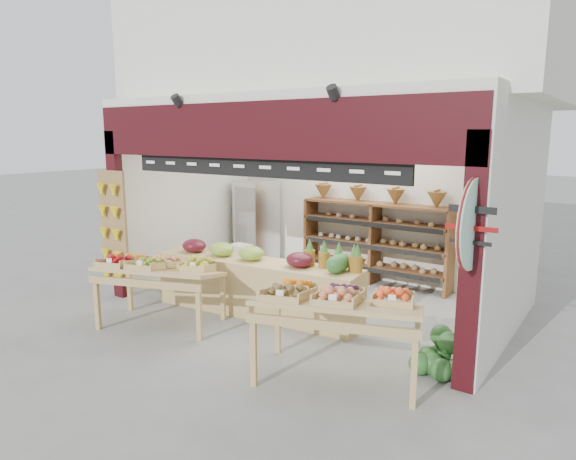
{
  "coord_description": "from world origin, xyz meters",
  "views": [
    {
      "loc": [
        4.03,
        -6.14,
        2.61
      ],
      "look_at": [
        -0.04,
        -0.2,
        1.25
      ],
      "focal_mm": 32.0,
      "sensor_mm": 36.0,
      "label": 1
    }
  ],
  "objects_px": {
    "refrigerator": "(256,223)",
    "display_table_right": "(333,300)",
    "mid_counter": "(257,284)",
    "cardboard_stack": "(250,268)",
    "watermelon_pile": "(444,358)",
    "back_shelving": "(375,225)",
    "display_table_left": "(154,268)"
  },
  "relations": [
    {
      "from": "cardboard_stack",
      "to": "watermelon_pile",
      "type": "distance_m",
      "value": 4.36
    },
    {
      "from": "display_table_right",
      "to": "watermelon_pile",
      "type": "relative_size",
      "value": 2.89
    },
    {
      "from": "cardboard_stack",
      "to": "display_table_left",
      "type": "height_order",
      "value": "display_table_left"
    },
    {
      "from": "refrigerator",
      "to": "display_table_left",
      "type": "distance_m",
      "value": 3.42
    },
    {
      "from": "mid_counter",
      "to": "back_shelving",
      "type": "bearing_deg",
      "value": 72.94
    },
    {
      "from": "mid_counter",
      "to": "watermelon_pile",
      "type": "height_order",
      "value": "mid_counter"
    },
    {
      "from": "mid_counter",
      "to": "refrigerator",
      "type": "bearing_deg",
      "value": 127.96
    },
    {
      "from": "mid_counter",
      "to": "watermelon_pile",
      "type": "bearing_deg",
      "value": -7.14
    },
    {
      "from": "back_shelving",
      "to": "display_table_left",
      "type": "relative_size",
      "value": 1.49
    },
    {
      "from": "display_table_left",
      "to": "back_shelving",
      "type": "bearing_deg",
      "value": 64.81
    },
    {
      "from": "cardboard_stack",
      "to": "mid_counter",
      "type": "height_order",
      "value": "mid_counter"
    },
    {
      "from": "mid_counter",
      "to": "display_table_right",
      "type": "bearing_deg",
      "value": -30.24
    },
    {
      "from": "refrigerator",
      "to": "display_table_right",
      "type": "height_order",
      "value": "refrigerator"
    },
    {
      "from": "back_shelving",
      "to": "refrigerator",
      "type": "xyz_separation_m",
      "value": [
        -2.47,
        -0.21,
        -0.18
      ]
    },
    {
      "from": "refrigerator",
      "to": "mid_counter",
      "type": "height_order",
      "value": "refrigerator"
    },
    {
      "from": "refrigerator",
      "to": "display_table_right",
      "type": "relative_size",
      "value": 0.87
    },
    {
      "from": "refrigerator",
      "to": "cardboard_stack",
      "type": "xyz_separation_m",
      "value": [
        0.58,
        -0.93,
        -0.62
      ]
    },
    {
      "from": "cardboard_stack",
      "to": "display_table_right",
      "type": "bearing_deg",
      "value": -38.1
    },
    {
      "from": "display_table_left",
      "to": "refrigerator",
      "type": "bearing_deg",
      "value": 103.61
    },
    {
      "from": "mid_counter",
      "to": "cardboard_stack",
      "type": "bearing_deg",
      "value": 131.83
    },
    {
      "from": "display_table_right",
      "to": "watermelon_pile",
      "type": "height_order",
      "value": "display_table_right"
    },
    {
      "from": "mid_counter",
      "to": "display_table_right",
      "type": "height_order",
      "value": "display_table_right"
    },
    {
      "from": "refrigerator",
      "to": "mid_counter",
      "type": "relative_size",
      "value": 0.53
    },
    {
      "from": "back_shelving",
      "to": "watermelon_pile",
      "type": "bearing_deg",
      "value": -52.38
    },
    {
      "from": "back_shelving",
      "to": "watermelon_pile",
      "type": "relative_size",
      "value": 3.98
    },
    {
      "from": "watermelon_pile",
      "to": "mid_counter",
      "type": "bearing_deg",
      "value": 172.86
    },
    {
      "from": "back_shelving",
      "to": "watermelon_pile",
      "type": "xyz_separation_m",
      "value": [
        2.15,
        -2.79,
        -0.86
      ]
    },
    {
      "from": "refrigerator",
      "to": "mid_counter",
      "type": "distance_m",
      "value": 2.83
    },
    {
      "from": "back_shelving",
      "to": "display_table_right",
      "type": "bearing_deg",
      "value": -71.88
    },
    {
      "from": "refrigerator",
      "to": "display_table_left",
      "type": "relative_size",
      "value": 0.94
    },
    {
      "from": "mid_counter",
      "to": "watermelon_pile",
      "type": "distance_m",
      "value": 2.92
    },
    {
      "from": "refrigerator",
      "to": "mid_counter",
      "type": "xyz_separation_m",
      "value": [
        1.72,
        -2.21,
        -0.42
      ]
    }
  ]
}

